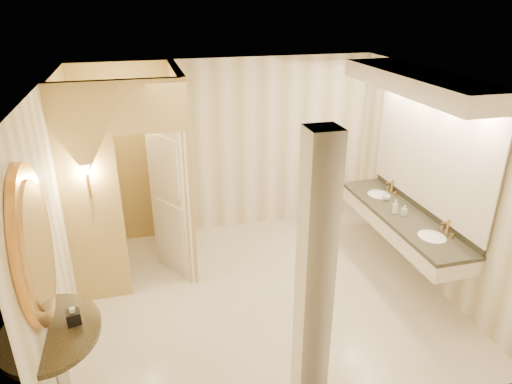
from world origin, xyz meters
TOP-DOWN VIEW (x-y plane):
  - floor at (0.00, 0.00)m, footprint 4.50×4.50m
  - ceiling at (0.00, 0.00)m, footprint 4.50×4.50m
  - wall_back at (0.00, 2.00)m, footprint 4.50×0.02m
  - wall_front at (0.00, -2.00)m, footprint 4.50×0.02m
  - wall_left at (-2.25, 0.00)m, footprint 0.02×4.00m
  - wall_right at (2.25, 0.00)m, footprint 0.02×4.00m
  - toilet_closet at (-1.13, 0.97)m, footprint 1.50×1.55m
  - wall_sconce at (-1.93, 0.43)m, footprint 0.14×0.14m
  - vanity at (1.98, 0.11)m, footprint 0.75×2.58m
  - console_shelf at (-2.21, -1.15)m, footprint 1.06×1.06m
  - pillar at (-0.08, -1.80)m, footprint 0.25×0.25m
  - tissue_box at (-2.03, -1.10)m, footprint 0.14×0.14m
  - toilet at (-1.91, 1.29)m, footprint 0.42×0.71m
  - soap_bottle_a at (1.93, 0.06)m, footprint 0.07×0.08m
  - soap_bottle_b at (1.94, 0.54)m, footprint 0.13×0.13m
  - soap_bottle_c at (1.84, 0.14)m, footprint 0.10×0.10m

SIDE VIEW (x-z plane):
  - floor at x=0.00m, z-range 0.00..0.00m
  - toilet at x=-1.91m, z-range 0.00..0.72m
  - tissue_box at x=-2.03m, z-range 0.88..0.99m
  - soap_bottle_b at x=1.94m, z-range 0.88..1.00m
  - soap_bottle_a at x=1.93m, z-range 0.88..1.01m
  - soap_bottle_c at x=1.84m, z-range 0.88..1.07m
  - console_shelf at x=-2.21m, z-range 0.36..2.34m
  - wall_back at x=0.00m, z-range 0.00..2.70m
  - wall_front at x=0.00m, z-range 0.00..2.70m
  - wall_left at x=-2.25m, z-range 0.00..2.70m
  - wall_right at x=2.25m, z-range 0.00..2.70m
  - pillar at x=-0.08m, z-range 0.00..2.70m
  - toilet_closet at x=-1.13m, z-range 0.04..2.74m
  - vanity at x=1.98m, z-range 0.58..2.67m
  - wall_sconce at x=-1.93m, z-range 1.52..1.94m
  - ceiling at x=0.00m, z-range 2.70..2.70m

